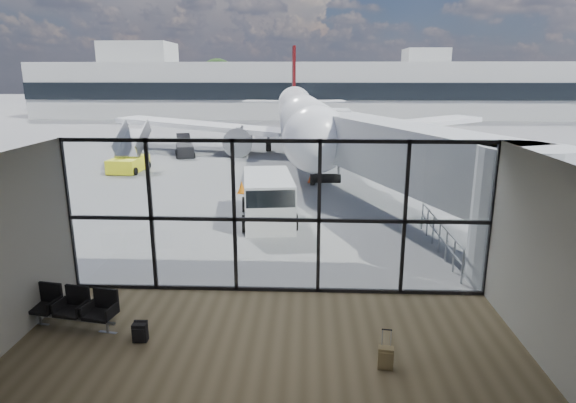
# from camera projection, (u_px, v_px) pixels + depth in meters

# --- Properties ---
(ground) EXTENTS (220.00, 220.00, 0.00)m
(ground) POSITION_uv_depth(u_px,v_px,m) (301.00, 133.00, 52.84)
(ground) COLOR slate
(ground) RESTS_ON ground
(lounge_shell) EXTENTS (12.02, 8.01, 4.51)m
(lounge_shell) POSITION_uv_depth(u_px,v_px,m) (259.00, 272.00, 8.88)
(lounge_shell) COLOR brown
(lounge_shell) RESTS_ON ground
(glass_curtain_wall) EXTENTS (12.10, 0.12, 4.50)m
(glass_curtain_wall) POSITION_uv_depth(u_px,v_px,m) (277.00, 218.00, 13.62)
(glass_curtain_wall) COLOR white
(glass_curtain_wall) RESTS_ON ground
(jet_bridge) EXTENTS (8.00, 16.50, 4.33)m
(jet_bridge) POSITION_uv_depth(u_px,v_px,m) (404.00, 159.00, 20.12)
(jet_bridge) COLOR #A9ACAE
(jet_bridge) RESTS_ON ground
(apron_railing) EXTENTS (0.06, 5.46, 1.11)m
(apron_railing) POSITION_uv_depth(u_px,v_px,m) (440.00, 233.00, 17.16)
(apron_railing) COLOR gray
(apron_railing) RESTS_ON ground
(far_terminal) EXTENTS (80.00, 12.20, 11.00)m
(far_terminal) POSITION_uv_depth(u_px,v_px,m) (300.00, 89.00, 73.03)
(far_terminal) COLOR #B3B2AE
(far_terminal) RESTS_ON ground
(tree_0) EXTENTS (4.95, 4.95, 7.12)m
(tree_0) POSITION_uv_depth(u_px,v_px,m) (49.00, 84.00, 84.49)
(tree_0) COLOR #382619
(tree_0) RESTS_ON ground
(tree_1) EXTENTS (5.61, 5.61, 8.07)m
(tree_1) POSITION_uv_depth(u_px,v_px,m) (82.00, 81.00, 84.07)
(tree_1) COLOR #382619
(tree_1) RESTS_ON ground
(tree_2) EXTENTS (6.27, 6.27, 9.03)m
(tree_2) POSITION_uv_depth(u_px,v_px,m) (115.00, 77.00, 83.66)
(tree_2) COLOR #382619
(tree_2) RESTS_ON ground
(tree_3) EXTENTS (4.95, 4.95, 7.12)m
(tree_3) POSITION_uv_depth(u_px,v_px,m) (149.00, 85.00, 83.73)
(tree_3) COLOR #382619
(tree_3) RESTS_ON ground
(tree_4) EXTENTS (5.61, 5.61, 8.07)m
(tree_4) POSITION_uv_depth(u_px,v_px,m) (183.00, 81.00, 83.32)
(tree_4) COLOR #382619
(tree_4) RESTS_ON ground
(tree_5) EXTENTS (6.27, 6.27, 9.03)m
(tree_5) POSITION_uv_depth(u_px,v_px,m) (218.00, 77.00, 82.90)
(tree_5) COLOR #382619
(tree_5) RESTS_ON ground
(seating_row) EXTENTS (2.33, 1.03, 1.04)m
(seating_row) POSITION_uv_depth(u_px,v_px,m) (75.00, 305.00, 12.07)
(seating_row) COLOR gray
(seating_row) RESTS_ON ground
(backpack) EXTENTS (0.34, 0.31, 0.51)m
(backpack) POSITION_uv_depth(u_px,v_px,m) (140.00, 332.00, 11.43)
(backpack) COLOR black
(backpack) RESTS_ON ground
(suitcase) EXTENTS (0.35, 0.28, 0.90)m
(suitcase) POSITION_uv_depth(u_px,v_px,m) (386.00, 358.00, 10.36)
(suitcase) COLOR olive
(suitcase) RESTS_ON ground
(airliner) EXTENTS (31.39, 36.40, 9.38)m
(airliner) POSITION_uv_depth(u_px,v_px,m) (301.00, 116.00, 40.66)
(airliner) COLOR white
(airliner) RESTS_ON ground
(service_van) EXTENTS (2.73, 4.84, 2.01)m
(service_van) POSITION_uv_depth(u_px,v_px,m) (268.00, 198.00, 20.72)
(service_van) COLOR silver
(service_van) RESTS_ON ground
(belt_loader) EXTENTS (2.15, 3.68, 1.61)m
(belt_loader) POSITION_uv_depth(u_px,v_px,m) (185.00, 150.00, 37.65)
(belt_loader) COLOR black
(belt_loader) RESTS_ON ground
(mobile_stairs) EXTENTS (2.14, 3.79, 2.60)m
(mobile_stairs) POSITION_uv_depth(u_px,v_px,m) (129.00, 162.00, 31.80)
(mobile_stairs) COLOR #F9F41D
(mobile_stairs) RESTS_ON ground
(traffic_cone_a) EXTENTS (0.42, 0.42, 0.60)m
(traffic_cone_a) POSITION_uv_depth(u_px,v_px,m) (262.00, 191.00, 25.26)
(traffic_cone_a) COLOR orange
(traffic_cone_a) RESTS_ON ground
(traffic_cone_b) EXTENTS (0.46, 0.46, 0.66)m
(traffic_cone_b) POSITION_uv_depth(u_px,v_px,m) (242.00, 187.00, 25.93)
(traffic_cone_b) COLOR orange
(traffic_cone_b) RESTS_ON ground
(traffic_cone_c) EXTENTS (0.41, 0.41, 0.59)m
(traffic_cone_c) POSITION_uv_depth(u_px,v_px,m) (311.00, 178.00, 28.56)
(traffic_cone_c) COLOR #FF4B0D
(traffic_cone_c) RESTS_ON ground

